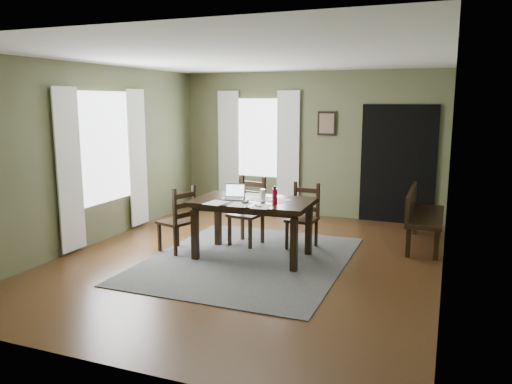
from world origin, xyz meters
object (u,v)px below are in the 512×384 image
at_px(chair_back_left, 248,212).
at_px(chair_back_right, 303,217).
at_px(bench, 421,212).
at_px(water_bottle, 275,196).
at_px(dining_table, 253,207).
at_px(chair_end, 178,220).
at_px(laptop, 234,195).

height_order(chair_back_left, chair_back_right, chair_back_left).
relative_size(bench, water_bottle, 6.48).
xyz_separation_m(chair_back_right, bench, (1.61, 0.74, 0.05)).
bearing_deg(dining_table, chair_back_right, 53.03).
distance_m(chair_end, chair_back_left, 1.08).
xyz_separation_m(chair_back_left, laptop, (0.04, -0.61, 0.37)).
distance_m(chair_back_left, water_bottle, 1.10).
xyz_separation_m(chair_end, water_bottle, (1.45, 0.02, 0.46)).
distance_m(dining_table, water_bottle, 0.45).
bearing_deg(bench, dining_table, 124.41).
bearing_deg(chair_back_right, chair_end, -147.39).
xyz_separation_m(chair_back_left, water_bottle, (0.69, -0.75, 0.43)).
bearing_deg(chair_back_left, water_bottle, -38.09).
bearing_deg(laptop, chair_back_right, 31.24).
distance_m(bench, laptop, 2.84).
distance_m(dining_table, chair_back_right, 0.92).
distance_m(chair_back_left, laptop, 0.72).
bearing_deg(water_bottle, dining_table, 158.00).
bearing_deg(water_bottle, chair_end, -179.30).
bearing_deg(bench, water_bottle, 132.43).
distance_m(chair_back_left, bench, 2.59).
bearing_deg(chair_back_right, water_bottle, -96.02).
bearing_deg(water_bottle, bench, 42.43).
distance_m(dining_table, laptop, 0.31).
height_order(bench, laptop, laptop).
relative_size(chair_end, bench, 0.63).
distance_m(chair_end, chair_back_right, 1.83).
height_order(chair_back_right, laptop, laptop).
height_order(chair_back_left, laptop, chair_back_left).
relative_size(chair_back_left, water_bottle, 4.34).
xyz_separation_m(chair_back_left, bench, (2.44, 0.85, 0.01)).
height_order(chair_end, chair_back_left, chair_back_left).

